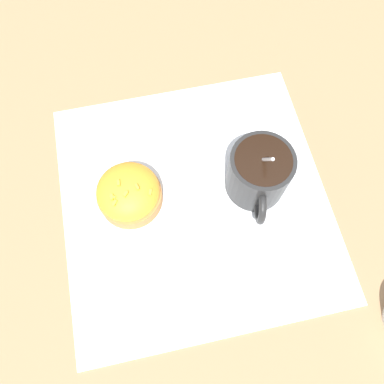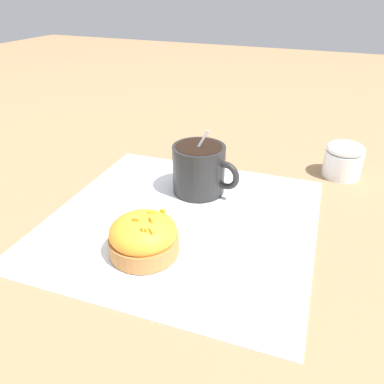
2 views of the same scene
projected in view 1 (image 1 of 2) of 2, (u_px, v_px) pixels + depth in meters
The scene contains 4 objects.
ground_plane at pixel (195, 200), 0.49m from camera, with size 3.00×3.00×0.00m, color #93704C.
paper_napkin at pixel (195, 199), 0.48m from camera, with size 0.36×0.36×0.00m.
coffee_cup at pixel (259, 173), 0.45m from camera, with size 0.08×0.10×0.10m.
frosted_pastry at pixel (129, 193), 0.46m from camera, with size 0.08×0.08×0.05m.
Camera 1 is at (-0.03, -0.17, 0.46)m, focal length 35.00 mm.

